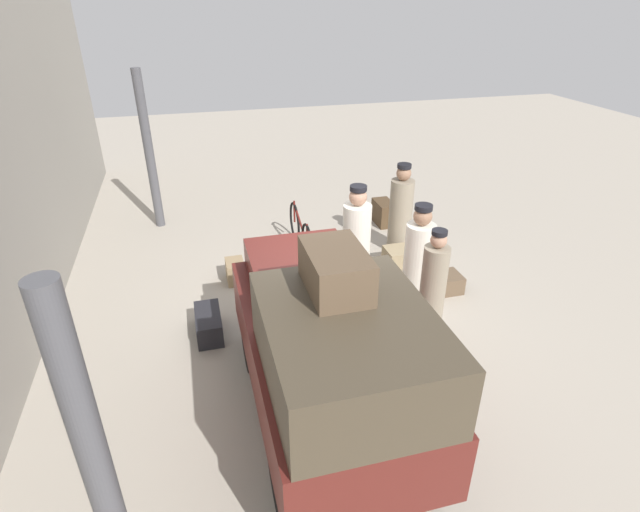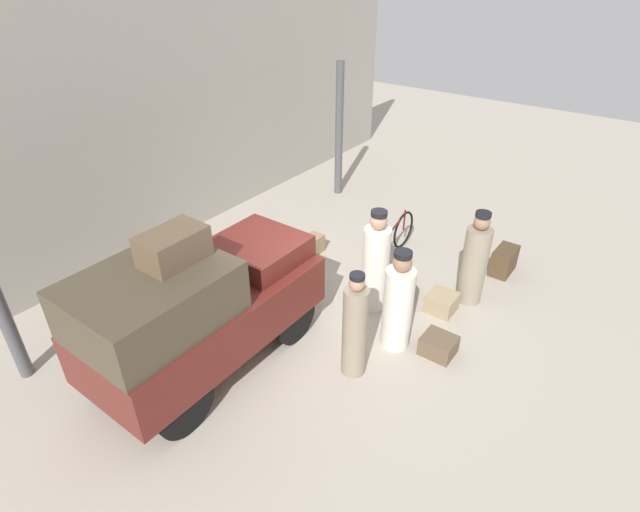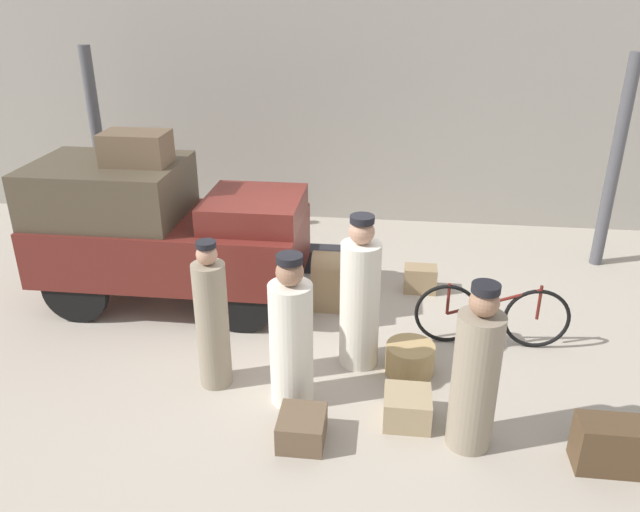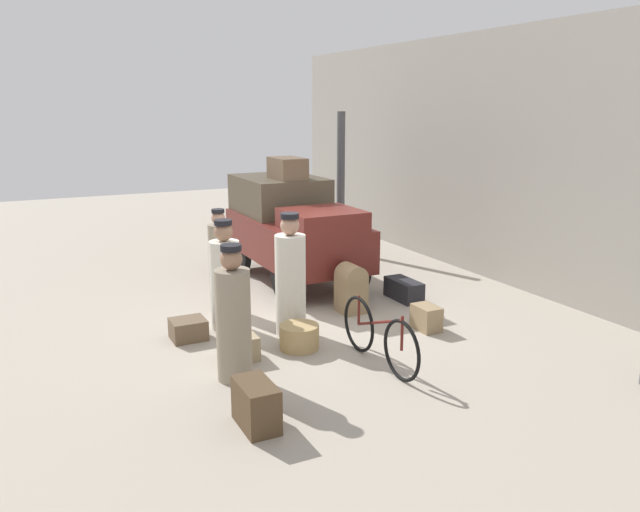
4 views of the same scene
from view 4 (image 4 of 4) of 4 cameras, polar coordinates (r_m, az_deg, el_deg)
The scene contains 17 objects.
ground_plane at distance 9.82m, azimuth -1.57°, elevation -5.27°, with size 30.00×30.00×0.00m, color #A89E8E.
station_building_facade at distance 11.63m, azimuth 17.11°, elevation 8.46°, with size 16.00×0.15×4.50m.
canopy_pillar_left at distance 13.67m, azimuth 1.91°, elevation 6.69°, with size 0.18×0.18×3.05m.
truck at distance 11.50m, azimuth -2.54°, elevation 2.80°, with size 3.36×1.55×1.85m.
bicycle at distance 7.86m, azimuth 5.41°, elevation -7.27°, with size 1.76×0.04×0.80m.
wicker_basket at distance 8.41m, azimuth -1.91°, elevation -7.39°, with size 0.53×0.53×0.33m.
porter_carrying_trunk at distance 9.08m, azimuth -8.67°, elevation -2.22°, with size 0.43×0.43×1.61m.
porter_standing_middle at distance 7.38m, azimuth -7.92°, elevation -5.79°, with size 0.41×0.41×1.64m.
porter_lifting_near_truck at distance 8.75m, azimuth -2.72°, elevation -2.23°, with size 0.43×0.43×1.74m.
porter_with_bicycle at distance 9.91m, azimuth -9.14°, elevation -0.75°, with size 0.34×0.34×1.62m.
trunk_barrel_dark at distance 9.78m, azimuth 2.86°, elevation -2.86°, with size 0.43×0.39×0.77m.
suitcase_small_leather at distance 8.93m, azimuth -11.95°, elevation -6.57°, with size 0.43×0.47×0.28m.
suitcase_tan_flat at distance 6.50m, azimuth -5.86°, elevation -13.39°, with size 0.60×0.33×0.47m.
trunk_wicker_pale at distance 8.16m, azimuth -7.47°, elevation -8.24°, with size 0.45×0.45×0.32m.
suitcase_black_upright at distance 9.20m, azimuth 9.69°, elevation -5.59°, with size 0.43×0.29×0.36m.
trunk_large_brown at distance 10.56m, azimuth 7.67°, elevation -3.07°, with size 0.74×0.34×0.34m.
trunk_on_truck_roof at distance 11.54m, azimuth -3.00°, elevation 8.01°, with size 0.79×0.51×0.39m.
Camera 4 is at (8.44, -3.87, 3.18)m, focal length 35.00 mm.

